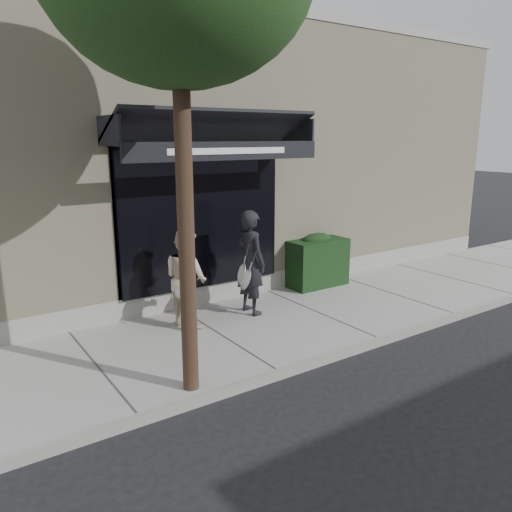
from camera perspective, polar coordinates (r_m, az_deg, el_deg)
ground at (r=9.31m, az=6.73°, el=-6.94°), size 80.00×80.00×0.00m
sidewalk at (r=9.29m, az=6.74°, el=-6.59°), size 20.00×3.00×0.12m
curb at (r=8.27m, az=13.88°, el=-9.43°), size 20.00×0.10×0.14m
building_facade at (r=12.88m, az=-7.82°, el=11.15°), size 14.30×8.04×5.64m
hedge at (r=10.71m, az=6.90°, el=-0.53°), size 1.30×0.70×1.14m
pedestrian_front at (r=8.86m, az=-0.61°, el=-0.74°), size 0.75×0.85×1.88m
pedestrian_back at (r=8.39m, az=-8.00°, el=-2.50°), size 0.75×0.90×1.64m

